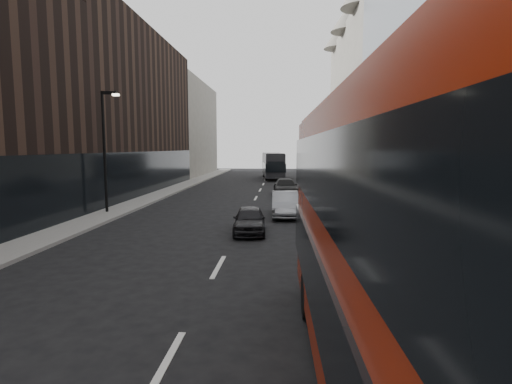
% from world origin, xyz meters
% --- Properties ---
extents(sidewalk_right, '(3.00, 80.00, 0.15)m').
position_xyz_m(sidewalk_right, '(7.50, 25.00, 0.07)').
color(sidewalk_right, slate).
rests_on(sidewalk_right, ground).
extents(sidewalk_left, '(2.00, 80.00, 0.15)m').
position_xyz_m(sidewalk_left, '(-8.00, 25.00, 0.07)').
color(sidewalk_left, slate).
rests_on(sidewalk_left, ground).
extents(building_modern_block, '(5.03, 22.00, 20.00)m').
position_xyz_m(building_modern_block, '(11.47, 21.00, 9.90)').
color(building_modern_block, '#ABB1B6').
rests_on(building_modern_block, ground).
extents(building_victorian, '(6.50, 24.00, 21.00)m').
position_xyz_m(building_victorian, '(11.38, 44.00, 9.66)').
color(building_victorian, slate).
rests_on(building_victorian, ground).
extents(building_left_mid, '(5.00, 24.00, 14.00)m').
position_xyz_m(building_left_mid, '(-11.50, 30.00, 7.00)').
color(building_left_mid, black).
rests_on(building_left_mid, ground).
extents(building_left_far, '(5.00, 20.00, 13.00)m').
position_xyz_m(building_left_far, '(-11.50, 52.00, 6.50)').
color(building_left_far, slate).
rests_on(building_left_far, ground).
extents(street_lamp, '(1.06, 0.22, 7.00)m').
position_xyz_m(street_lamp, '(-8.22, 18.00, 4.18)').
color(street_lamp, black).
rests_on(street_lamp, sidewalk_left).
extents(red_bus, '(2.94, 11.50, 4.62)m').
position_xyz_m(red_bus, '(3.94, 0.63, 2.56)').
color(red_bus, '#951E09').
rests_on(red_bus, ground).
extents(grey_bus, '(3.30, 10.17, 3.24)m').
position_xyz_m(grey_bus, '(0.80, 45.90, 1.73)').
color(grey_bus, black).
rests_on(grey_bus, ground).
extents(car_a, '(1.66, 3.67, 1.22)m').
position_xyz_m(car_a, '(0.58, 13.36, 0.61)').
color(car_a, black).
rests_on(car_a, ground).
extents(car_b, '(1.59, 4.31, 1.41)m').
position_xyz_m(car_b, '(2.24, 18.00, 0.70)').
color(car_b, gray).
rests_on(car_b, ground).
extents(car_c, '(2.10, 4.71, 1.34)m').
position_xyz_m(car_c, '(2.32, 28.19, 0.67)').
color(car_c, black).
rests_on(car_c, ground).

